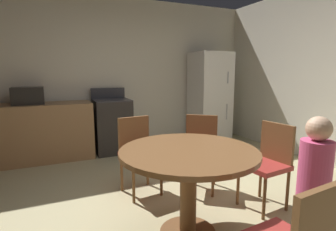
{
  "coord_description": "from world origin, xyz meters",
  "views": [
    {
      "loc": [
        -1.08,
        -2.05,
        1.39
      ],
      "look_at": [
        0.18,
        0.8,
        0.87
      ],
      "focal_mm": 28.26,
      "sensor_mm": 36.0,
      "label": 1
    }
  ],
  "objects": [
    {
      "name": "dining_table",
      "position": [
        -0.08,
        -0.2,
        0.6
      ],
      "size": [
        1.14,
        1.14,
        0.76
      ],
      "color": "brown",
      "rests_on": "ground"
    },
    {
      "name": "oven_range",
      "position": [
        -0.15,
        2.46,
        0.47
      ],
      "size": [
        0.6,
        0.6,
        1.1
      ],
      "color": "#2D2B28",
      "rests_on": "ground"
    },
    {
      "name": "refrigerator",
      "position": [
        1.8,
        2.41,
        0.88
      ],
      "size": [
        0.68,
        0.68,
        1.76
      ],
      "color": "white",
      "rests_on": "ground"
    },
    {
      "name": "person_child",
      "position": [
        0.58,
        -0.85,
        0.58
      ],
      "size": [
        0.31,
        0.31,
        1.09
      ],
      "rotation": [
        0.0,
        0.0,
        8.65
      ],
      "color": "#665B51",
      "rests_on": "ground"
    },
    {
      "name": "chair_northeast",
      "position": [
        0.51,
        0.59,
        0.5
      ],
      "size": [
        0.56,
        0.56,
        0.87
      ],
      "rotation": [
        0.0,
        0.0,
        4.07
      ],
      "color": "brown",
      "rests_on": "ground"
    },
    {
      "name": "chair_east",
      "position": [
        0.9,
        -0.1,
        0.5
      ],
      "size": [
        0.44,
        0.44,
        0.87
      ],
      "rotation": [
        0.0,
        0.0,
        3.25
      ],
      "color": "brown",
      "rests_on": "ground"
    },
    {
      "name": "chair_north",
      "position": [
        -0.21,
        0.77,
        0.5
      ],
      "size": [
        0.45,
        0.45,
        0.87
      ],
      "rotation": [
        0.0,
        0.0,
        4.84
      ],
      "color": "brown",
      "rests_on": "ground"
    },
    {
      "name": "microwave",
      "position": [
        -1.41,
        2.46,
        1.03
      ],
      "size": [
        0.44,
        0.32,
        0.26
      ],
      "primitive_type": "cube",
      "color": "black",
      "rests_on": "kitchen_counter"
    },
    {
      "name": "ground_plane",
      "position": [
        0.0,
        0.0,
        0.0
      ],
      "size": [
        14.0,
        14.0,
        0.0
      ],
      "primitive_type": "plane",
      "color": "tan"
    },
    {
      "name": "wall_back",
      "position": [
        0.0,
        2.86,
        1.35
      ],
      "size": [
        5.61,
        0.12,
        2.7
      ],
      "primitive_type": "cube",
      "color": "silver",
      "rests_on": "ground"
    },
    {
      "name": "kitchen_counter",
      "position": [
        -1.5,
        2.46,
        0.45
      ],
      "size": [
        2.01,
        0.6,
        0.9
      ],
      "primitive_type": "cube",
      "color": "#9E754C",
      "rests_on": "ground"
    }
  ]
}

